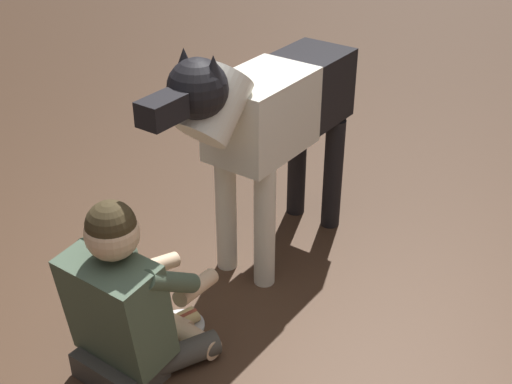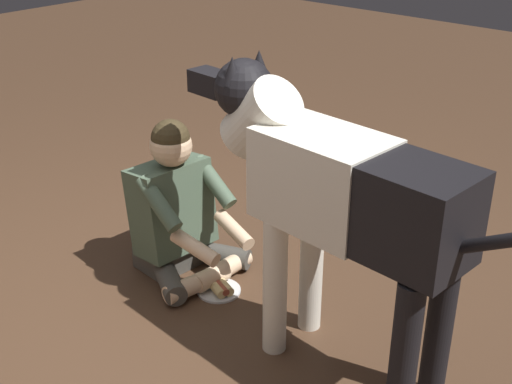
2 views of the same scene
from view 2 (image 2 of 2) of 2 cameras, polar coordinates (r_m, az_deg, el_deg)
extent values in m
plane|color=#483020|center=(3.34, -10.07, -9.97)|extent=(14.11, 14.11, 0.00)
cube|color=#46433D|center=(3.66, -7.09, -5.15)|extent=(0.27, 0.36, 0.12)
cylinder|color=#46433D|center=(3.63, -3.59, -5.16)|extent=(0.41, 0.24, 0.11)
cylinder|color=beige|center=(3.50, -2.83, -6.57)|extent=(0.09, 0.36, 0.09)
cylinder|color=#46433D|center=(3.47, -7.47, -6.98)|extent=(0.40, 0.29, 0.11)
cylinder|color=beige|center=(3.41, -4.97, -7.63)|extent=(0.15, 0.37, 0.09)
cube|color=#475A46|center=(3.50, -7.10, -1.21)|extent=(0.29, 0.42, 0.48)
cylinder|color=#475A46|center=(3.45, -3.56, 0.87)|extent=(0.30, 0.10, 0.24)
cylinder|color=beige|center=(3.37, -1.87, -3.18)|extent=(0.28, 0.13, 0.12)
cylinder|color=#475A46|center=(3.25, -8.20, -0.97)|extent=(0.30, 0.10, 0.24)
cylinder|color=beige|center=(3.23, -5.14, -4.68)|extent=(0.27, 0.09, 0.12)
sphere|color=beige|center=(3.34, -7.17, 3.89)|extent=(0.21, 0.21, 0.21)
sphere|color=#372D1A|center=(3.33, -7.21, 4.47)|extent=(0.19, 0.19, 0.19)
cylinder|color=silver|center=(2.89, 1.61, -7.96)|extent=(0.10, 0.10, 0.65)
cylinder|color=silver|center=(3.04, 4.68, -6.22)|extent=(0.10, 0.10, 0.65)
cylinder|color=black|center=(2.58, 12.33, -13.52)|extent=(0.10, 0.10, 0.65)
cylinder|color=black|center=(2.74, 15.12, -11.18)|extent=(0.10, 0.10, 0.65)
cube|color=silver|center=(2.64, 5.64, 1.11)|extent=(0.54, 0.37, 0.37)
cube|color=black|center=(2.44, 12.68, -1.67)|extent=(0.47, 0.35, 0.36)
cylinder|color=silver|center=(2.79, 0.43, 6.21)|extent=(0.39, 0.26, 0.37)
sphere|color=black|center=(2.83, -1.02, 8.71)|extent=(0.25, 0.25, 0.25)
cube|color=black|center=(2.98, -3.83, 9.20)|extent=(0.20, 0.13, 0.10)
cone|color=black|center=(2.74, -2.00, 10.20)|extent=(0.09, 0.09, 0.11)
cone|color=black|center=(2.84, 0.26, 10.78)|extent=(0.09, 0.09, 0.11)
cylinder|color=black|center=(2.35, 17.41, -4.37)|extent=(0.33, 0.07, 0.22)
cylinder|color=silver|center=(3.44, -3.14, -8.28)|extent=(0.22, 0.22, 0.01)
cylinder|color=#DABD7B|center=(3.43, -2.82, -7.77)|extent=(0.17, 0.10, 0.05)
cylinder|color=#DABD7B|center=(3.41, -3.48, -7.95)|extent=(0.17, 0.10, 0.05)
cylinder|color=#963F2B|center=(3.42, -3.15, -7.76)|extent=(0.17, 0.09, 0.04)
camera|label=1|loc=(3.86, -45.12, 21.34)|focal=47.05mm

